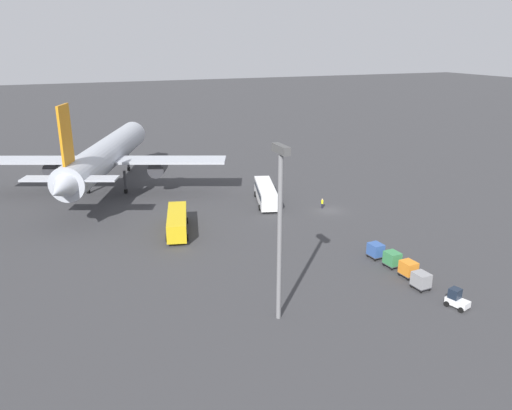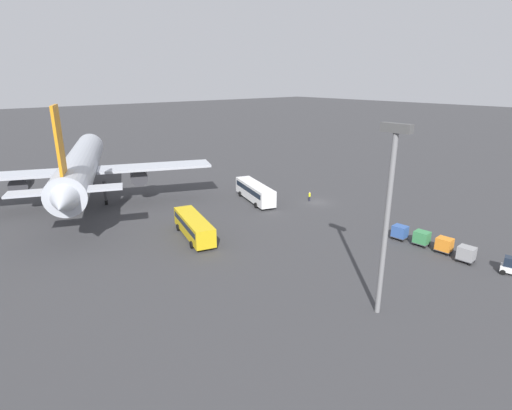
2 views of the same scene
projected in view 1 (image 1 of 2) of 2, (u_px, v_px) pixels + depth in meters
The scene contains 11 objects.
ground_plane at pixel (329, 211), 85.43m from camera, with size 600.00×600.00×0.00m, color #38383A.
airplane at pixel (106, 155), 94.31m from camera, with size 50.91×44.05×18.83m.
shuttle_bus_near at pixel (266, 192), 88.87m from camera, with size 13.07×6.41×3.31m.
shuttle_bus_far at pixel (177, 221), 75.26m from camera, with size 11.98×5.67×3.04m.
baggage_tug at pixel (457, 299), 54.27m from camera, with size 2.67×2.19×2.10m.
worker_person at pixel (322, 203), 86.36m from camera, with size 0.38×0.38×1.74m.
cargo_cart_grey at pixel (421, 280), 58.10m from camera, with size 2.11×1.81×2.06m.
cargo_cart_orange at pixel (408, 268), 61.08m from camera, with size 2.11×1.81×2.06m.
cargo_cart_green at pixel (392, 258), 63.81m from camera, with size 2.11×1.81×2.06m.
cargo_cart_blue at pixel (376, 250), 66.43m from camera, with size 2.11×1.81×2.06m.
light_pole at pixel (280, 217), 48.92m from camera, with size 2.80×0.70×18.42m.
Camera 1 is at (-69.94, 42.35, 27.73)m, focal length 35.00 mm.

